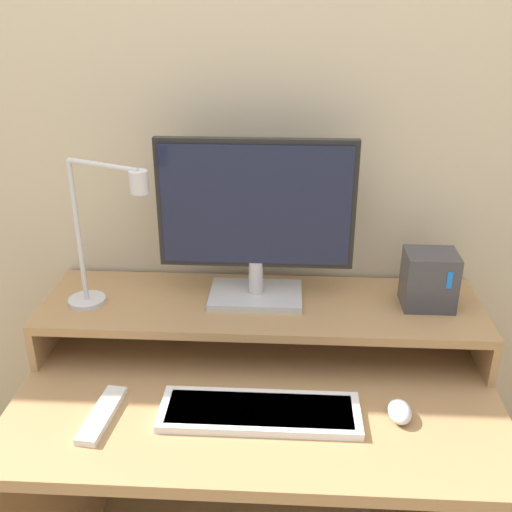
# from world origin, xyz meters

# --- Properties ---
(wall_back) EXTENTS (6.00, 0.05, 2.50)m
(wall_back) POSITION_xyz_m (0.00, 0.69, 1.25)
(wall_back) COLOR beige
(wall_back) RESTS_ON ground_plane
(desk) EXTENTS (1.10, 0.66, 0.72)m
(desk) POSITION_xyz_m (0.00, 0.33, 0.51)
(desk) COLOR #A87F51
(desk) RESTS_ON ground_plane
(monitor_shelf) EXTENTS (1.10, 0.31, 0.12)m
(monitor_shelf) POSITION_xyz_m (0.00, 0.50, 0.83)
(monitor_shelf) COLOR #A87F51
(monitor_shelf) RESTS_ON desk
(monitor) EXTENTS (0.48, 0.16, 0.41)m
(monitor) POSITION_xyz_m (-0.02, 0.52, 1.06)
(monitor) COLOR #BCBCC1
(monitor) RESTS_ON monitor_shelf
(desk_lamp) EXTENTS (0.24, 0.14, 0.37)m
(desk_lamp) POSITION_xyz_m (-0.37, 0.45, 1.03)
(desk_lamp) COLOR silver
(desk_lamp) RESTS_ON monitor_shelf
(router_dock) EXTENTS (0.12, 0.10, 0.14)m
(router_dock) POSITION_xyz_m (0.41, 0.51, 0.92)
(router_dock) COLOR #3D3D42
(router_dock) RESTS_ON monitor_shelf
(keyboard) EXTENTS (0.44, 0.14, 0.02)m
(keyboard) POSITION_xyz_m (0.01, 0.21, 0.73)
(keyboard) COLOR white
(keyboard) RESTS_ON desk
(mouse) EXTENTS (0.05, 0.08, 0.04)m
(mouse) POSITION_xyz_m (0.31, 0.22, 0.74)
(mouse) COLOR silver
(mouse) RESTS_ON desk
(remote_control) EXTENTS (0.07, 0.19, 0.02)m
(remote_control) POSITION_xyz_m (-0.33, 0.19, 0.73)
(remote_control) COLOR white
(remote_control) RESTS_ON desk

